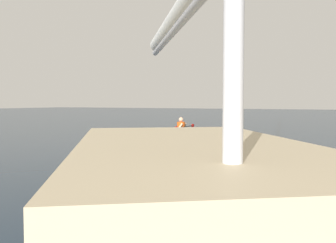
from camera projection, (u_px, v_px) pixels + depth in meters
ground_plane at (178, 149)px, 14.42m from camera, size 160.00×160.00×0.00m
kayak at (181, 137)px, 17.53m from camera, size 4.29×0.79×0.31m
kayaker at (181, 127)px, 17.51m from camera, size 0.46×2.43×0.79m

